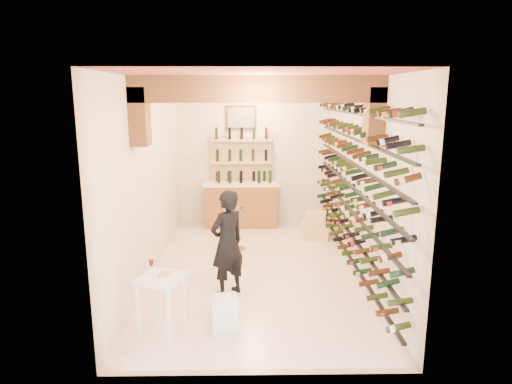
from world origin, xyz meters
The scene contains 11 objects.
ground centered at (0.00, 0.00, 0.00)m, with size 6.00×6.00×0.00m, color silver.
room_shell centered at (0.00, -0.26, 2.25)m, with size 3.52×6.02×3.21m.
wine_rack centered at (1.53, 0.00, 1.55)m, with size 0.32×5.70×2.56m.
back_counter centered at (-0.30, 2.65, 0.53)m, with size 1.70×0.62×1.29m.
back_shelving centered at (-0.30, 2.89, 1.17)m, with size 1.40×0.31×2.73m.
tasting_table centered at (-1.21, -2.08, 0.62)m, with size 0.65×0.65×0.91m.
white_stool centered at (-0.43, -1.99, 0.21)m, with size 0.33×0.33×0.42m, color white.
person centered at (-0.44, -0.98, 0.80)m, with size 0.59×0.39×1.61m, color black.
chrome_barstool centered at (-0.41, 0.97, 0.48)m, with size 0.43×0.43×0.83m.
crate_lower centered at (1.26, 1.68, 0.17)m, with size 0.57×0.40×0.34m, color #DDBE79.
crate_upper centered at (1.26, 1.68, 0.46)m, with size 0.42×0.29×0.25m, color #DDBE79.
Camera 1 is at (-0.11, -7.28, 2.94)m, focal length 31.40 mm.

